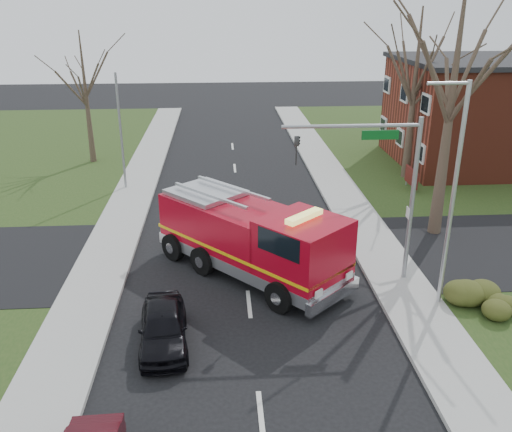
{
  "coord_description": "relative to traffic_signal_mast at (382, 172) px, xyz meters",
  "views": [
    {
      "loc": [
        -0.94,
        -17.94,
        10.81
      ],
      "look_at": [
        0.54,
        4.05,
        2.0
      ],
      "focal_mm": 38.0,
      "sensor_mm": 36.0,
      "label": 1
    }
  ],
  "objects": [
    {
      "name": "parked_car_maroon",
      "position": [
        -8.21,
        -3.87,
        -4.04
      ],
      "size": [
        1.91,
        4.05,
        1.34
      ],
      "primitive_type": "imported",
      "rotation": [
        0.0,
        0.0,
        0.09
      ],
      "color": "black",
      "rests_on": "ground"
    },
    {
      "name": "hedge_corner",
      "position": [
        3.79,
        -2.5,
        -4.13
      ],
      "size": [
        2.8,
        2.0,
        0.9
      ],
      "primitive_type": "ellipsoid",
      "color": "#2F3915",
      "rests_on": "lawn_right"
    },
    {
      "name": "traffic_signal_mast",
      "position": [
        0.0,
        0.0,
        0.0
      ],
      "size": [
        5.29,
        0.18,
        6.8
      ],
      "color": "gray",
      "rests_on": "ground"
    },
    {
      "name": "streetlight_pole",
      "position": [
        1.93,
        -2.0,
        -0.16
      ],
      "size": [
        1.48,
        0.16,
        8.4
      ],
      "color": "#B7BABF",
      "rests_on": "ground"
    },
    {
      "name": "utility_pole_far",
      "position": [
        -12.01,
        12.5,
        -1.21
      ],
      "size": [
        0.14,
        0.14,
        7.0
      ],
      "primitive_type": "cylinder",
      "color": "gray",
      "rests_on": "ground"
    },
    {
      "name": "sidewalk_right",
      "position": [
        0.99,
        -1.5,
        -4.63
      ],
      "size": [
        2.4,
        80.0,
        0.15
      ],
      "primitive_type": "cube",
      "color": "#A0A19B",
      "rests_on": "ground"
    },
    {
      "name": "bare_tree_near",
      "position": [
        4.29,
        4.5,
        2.71
      ],
      "size": [
        6.0,
        6.0,
        12.0
      ],
      "color": "#392D21",
      "rests_on": "ground"
    },
    {
      "name": "ground",
      "position": [
        -5.21,
        -1.5,
        -4.71
      ],
      "size": [
        120.0,
        120.0,
        0.0
      ],
      "primitive_type": "plane",
      "color": "black",
      "rests_on": "ground"
    },
    {
      "name": "sidewalk_left",
      "position": [
        -11.41,
        -1.5,
        -4.63
      ],
      "size": [
        2.4,
        80.0,
        0.15
      ],
      "primitive_type": "cube",
      "color": "#A0A19B",
      "rests_on": "ground"
    },
    {
      "name": "fire_engine",
      "position": [
        -4.94,
        0.97,
        -3.14
      ],
      "size": [
        7.95,
        8.33,
        3.47
      ],
      "rotation": [
        0.0,
        0.0,
        0.74
      ],
      "color": "#A30719",
      "rests_on": "ground"
    },
    {
      "name": "brick_building",
      "position": [
        13.79,
        16.5,
        -1.05
      ],
      "size": [
        15.4,
        10.4,
        7.25
      ],
      "color": "maroon",
      "rests_on": "ground"
    },
    {
      "name": "health_center_sign",
      "position": [
        5.29,
        11.0,
        -3.83
      ],
      "size": [
        0.12,
        2.0,
        1.4
      ],
      "color": "#561614",
      "rests_on": "ground"
    },
    {
      "name": "bare_tree_far",
      "position": [
        5.79,
        13.5,
        1.78
      ],
      "size": [
        5.25,
        5.25,
        10.5
      ],
      "color": "#392D21",
      "rests_on": "ground"
    },
    {
      "name": "bare_tree_left",
      "position": [
        -15.21,
        18.5,
        0.86
      ],
      "size": [
        4.5,
        4.5,
        9.0
      ],
      "color": "#392D21",
      "rests_on": "ground"
    }
  ]
}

